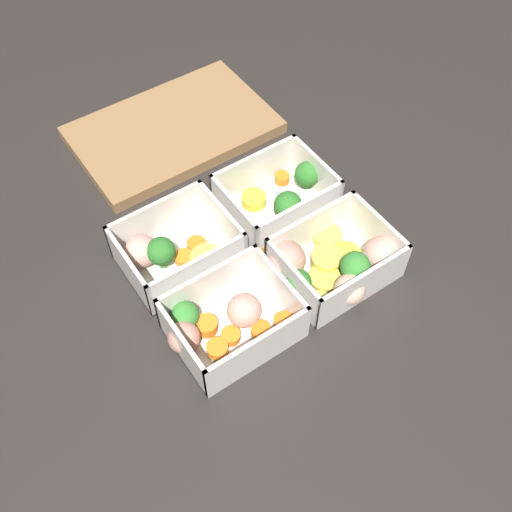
% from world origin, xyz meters
% --- Properties ---
extents(ground_plane, '(4.00, 4.00, 0.00)m').
position_xyz_m(ground_plane, '(0.00, 0.00, 0.00)').
color(ground_plane, '#282321').
extents(container_near_left, '(0.15, 0.11, 0.06)m').
position_xyz_m(container_near_left, '(-0.08, -0.06, 0.02)').
color(container_near_left, silver).
rests_on(container_near_left, ground_plane).
extents(container_near_right, '(0.16, 0.13, 0.06)m').
position_xyz_m(container_near_right, '(0.07, -0.06, 0.02)').
color(container_near_right, silver).
rests_on(container_near_right, ground_plane).
extents(container_far_left, '(0.13, 0.11, 0.06)m').
position_xyz_m(container_far_left, '(-0.08, 0.06, 0.02)').
color(container_far_left, silver).
rests_on(container_far_left, ground_plane).
extents(container_far_right, '(0.15, 0.11, 0.06)m').
position_xyz_m(container_far_right, '(0.08, 0.06, 0.02)').
color(container_far_right, silver).
rests_on(container_far_right, ground_plane).
extents(cutting_board, '(0.28, 0.18, 0.02)m').
position_xyz_m(cutting_board, '(0.03, 0.26, 0.01)').
color(cutting_board, olive).
rests_on(cutting_board, ground_plane).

